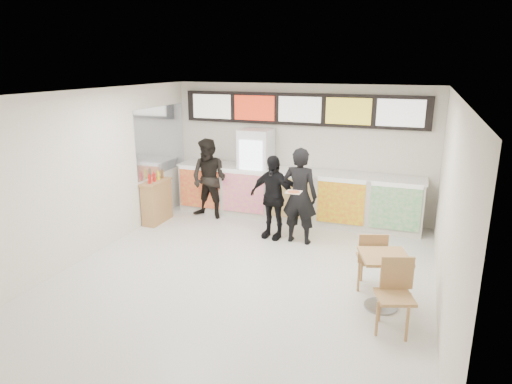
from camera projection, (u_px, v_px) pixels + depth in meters
The scene contains 15 objects.
floor at pixel (245, 276), 7.62m from camera, with size 7.00×7.00×0.00m, color beige.
ceiling at pixel (243, 93), 6.80m from camera, with size 7.00×7.00×0.00m, color white.
wall_back at pixel (300, 151), 10.37m from camera, with size 6.00×6.00×0.00m, color silver.
wall_left at pixel (89, 174), 8.19m from camera, with size 7.00×7.00×0.00m, color silver.
wall_right at pixel (448, 210), 6.22m from camera, with size 7.00×7.00×0.00m, color silver.
service_counter at pixel (294, 195), 10.25m from camera, with size 5.56×0.77×1.14m.
menu_board at pixel (300, 109), 10.03m from camera, with size 5.50×0.14×0.70m.
drinks_fridge at pixel (256, 173), 10.46m from camera, with size 0.70×0.67×2.00m.
mirror_panel at pixel (161, 140), 10.34m from camera, with size 0.01×2.00×1.50m, color #B2B7BF.
customer_main at pixel (300, 196), 8.82m from camera, with size 0.69×0.46×1.90m, color black.
customer_left at pixel (209, 179), 10.28m from camera, with size 0.88×0.69×1.82m, color black.
customer_mid at pixel (272, 197), 9.11m from camera, with size 1.00×0.42×1.70m, color black.
pizza_slice at pixel (294, 192), 8.36m from camera, with size 0.36×0.36×0.02m.
cafe_table at pixel (383, 271), 6.49m from camera, with size 0.98×1.73×0.98m.
condiment_ledge at pixel (157, 201), 10.10m from camera, with size 0.34×0.84×1.12m.
Camera 1 is at (2.56, -6.46, 3.43)m, focal length 32.00 mm.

